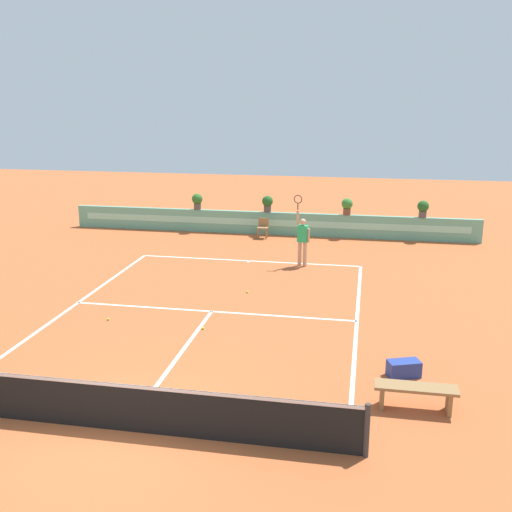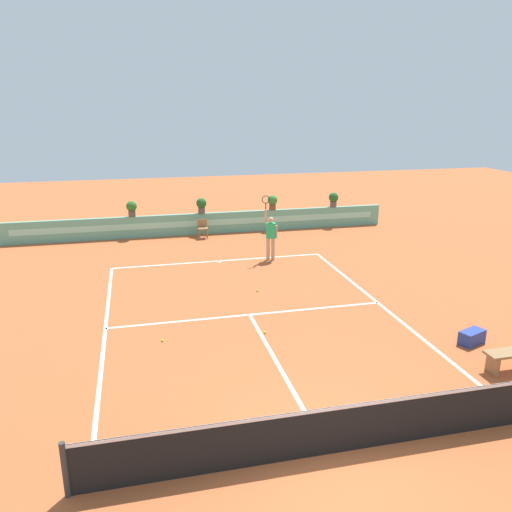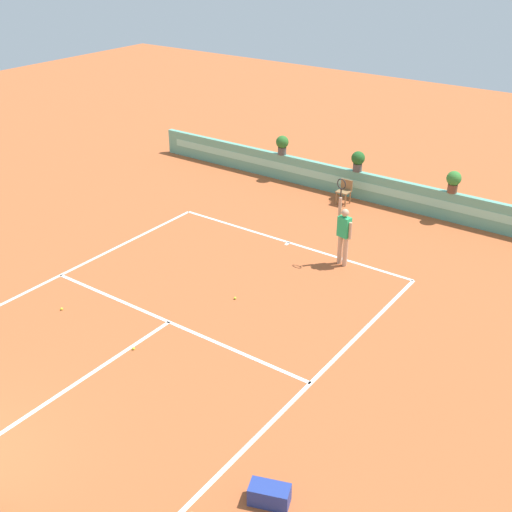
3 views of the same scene
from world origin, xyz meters
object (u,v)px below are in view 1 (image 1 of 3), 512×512
Objects in this scene: gear_bag at (404,369)px; potted_plant_left at (197,200)px; tennis_ball_mid_court at (108,319)px; potted_plant_far_right at (423,208)px; potted_plant_right at (347,205)px; potted_plant_centre at (267,203)px; ball_kid_chair at (263,227)px; tennis_player at (302,238)px; tennis_ball_near_baseline at (247,292)px; tennis_ball_by_sideline at (203,328)px; bench_courtside at (416,392)px.

potted_plant_left is (-8.46, 13.15, 1.23)m from gear_bag.
potted_plant_far_right reaches higher than tennis_ball_mid_court.
potted_plant_right is 1.00× the size of potted_plant_centre.
potted_plant_far_right is 9.81m from potted_plant_left.
ball_kid_chair is 6.78m from potted_plant_far_right.
tennis_player is 3.76m from tennis_ball_near_baseline.
tennis_ball_by_sideline is 0.09× the size of potted_plant_right.
potted_plant_centre reaches higher than tennis_ball_mid_court.
bench_courtside reaches higher than tennis_ball_near_baseline.
ball_kid_chair is 14.91m from bench_courtside.
ball_kid_chair is 0.53× the size of bench_courtside.
potted_plant_centre reaches higher than gear_bag.
potted_plant_centre is at bearing 0.00° from potted_plant_left.
tennis_ball_by_sideline is at bearing 160.38° from gear_bag.
tennis_ball_by_sideline is 11.42m from potted_plant_centre.
tennis_player is 38.01× the size of tennis_ball_by_sideline.
tennis_ball_mid_court is (-3.30, -3.01, 0.00)m from tennis_ball_near_baseline.
bench_courtside is 14.77m from potted_plant_right.
gear_bag is 8.97m from tennis_player.
tennis_ball_mid_court is (-4.63, -6.37, -1.02)m from tennis_player.
tennis_ball_near_baseline is 8.71m from potted_plant_right.
potted_plant_far_right is (4.53, 4.80, 0.36)m from tennis_player.
bench_courtside is 10.37m from tennis_player.
tennis_ball_by_sideline is at bearing -106.09° from potted_plant_right.
potted_plant_right is at bearing 73.99° from tennis_player.
potted_plant_centre reaches higher than tennis_ball_by_sideline.
tennis_player is 38.01× the size of tennis_ball_mid_court.
potted_plant_far_right is (6.68, 0.73, 0.93)m from ball_kid_chair.
potted_plant_right is at bearing 0.00° from potted_plant_centre.
bench_courtside is 8.68m from tennis_ball_mid_court.
tennis_player is at bearing -42.31° from potted_plant_left.
potted_plant_right reaches higher than ball_kid_chair.
tennis_ball_mid_court is 12.76m from potted_plant_right.
potted_plant_centre is (0.07, 0.73, 0.93)m from ball_kid_chair.
bench_courtside is at bearing -84.34° from gear_bag.
tennis_ball_by_sideline is at bearing -88.61° from ball_kid_chair.
ball_kid_chair reaches higher than tennis_ball_near_baseline.
tennis_ball_mid_court is (-7.82, 1.97, -0.15)m from gear_bag.
tennis_ball_by_sideline is 11.91m from potted_plant_left.
tennis_ball_near_baseline is (0.81, -7.43, -0.44)m from ball_kid_chair.
tennis_ball_mid_court is at bearing -137.58° from tennis_ball_near_baseline.
tennis_player reaches higher than tennis_ball_near_baseline.
tennis_ball_by_sideline is at bearing -119.53° from potted_plant_far_right.
tennis_ball_by_sideline is at bearing -73.38° from potted_plant_left.
gear_bag reaches higher than tennis_ball_mid_court.
potted_plant_centre is (-3.46, 0.00, 0.00)m from potted_plant_right.
ball_kid_chair is 0.33× the size of tennis_player.
potted_plant_far_right and potted_plant_left have the same top height.
tennis_player is 3.57× the size of potted_plant_far_right.
gear_bag is 8.06m from tennis_ball_mid_court.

